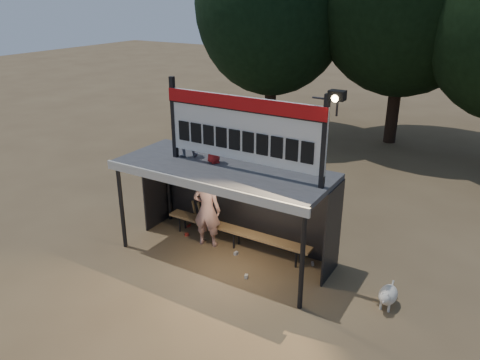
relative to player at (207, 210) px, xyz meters
name	(u,v)px	position (x,y,z in m)	size (l,w,h in m)	color
ground	(225,256)	(0.68, -0.26, -0.97)	(80.00, 80.00, 0.00)	brown
player	(207,210)	(0.00, 0.00, 0.00)	(0.71, 0.46, 1.93)	silver
child_a	(185,133)	(-0.50, -0.09, 1.93)	(0.56, 0.44, 1.15)	slate
child_b	(213,144)	(0.32, -0.13, 1.80)	(0.44, 0.29, 0.90)	#B01C1B
dugout_shelter	(229,183)	(0.68, -0.02, 0.88)	(5.10, 2.08, 2.32)	#3E3E40
scoreboard_assembly	(245,127)	(1.23, -0.27, 2.36)	(4.10, 0.27, 1.99)	black
bench	(236,231)	(0.68, 0.29, -0.53)	(4.00, 0.35, 0.48)	olive
tree_left	(273,4)	(-3.32, 9.74, 4.55)	(6.46, 6.46, 9.27)	black
dog	(388,295)	(4.59, -0.23, -0.69)	(0.36, 0.81, 0.49)	white
bats	(204,216)	(-0.49, 0.56, -0.54)	(0.67, 0.35, 0.84)	olive
litter	(231,250)	(0.69, 0.02, -0.93)	(3.75, 1.44, 0.08)	#B12A1E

